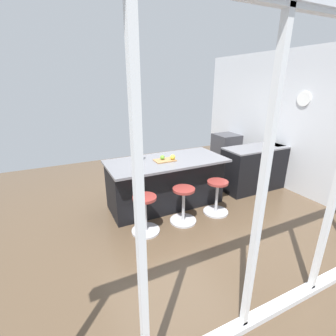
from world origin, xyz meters
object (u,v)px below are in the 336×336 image
stool_near_camera (145,215)px  apple_yellow (173,157)px  oven_range (226,151)px  water_bottle (141,153)px  stool_by_window (217,198)px  stool_middle (183,206)px  kitchen_island (166,182)px  cutting_board (165,160)px  apple_green (162,157)px

stool_near_camera → apple_yellow: 1.15m
oven_range → water_bottle: size_ratio=2.87×
stool_by_window → stool_near_camera: 1.34m
stool_by_window → stool_middle: size_ratio=1.00×
kitchen_island → cutting_board: bearing=55.0°
cutting_board → water_bottle: size_ratio=1.15×
oven_range → cutting_board: cutting_board is taller
stool_by_window → apple_yellow: (0.59, -0.55, 0.68)m
apple_green → apple_yellow: apple_yellow is taller
apple_yellow → water_bottle: size_ratio=0.29×
stool_by_window → apple_green: 1.19m
oven_range → apple_yellow: 2.73m
stool_by_window → stool_middle: bearing=0.0°
apple_green → apple_yellow: (-0.16, 0.08, 0.00)m
stool_near_camera → apple_yellow: (-0.75, -0.55, 0.68)m
stool_near_camera → cutting_board: bearing=-135.7°
stool_middle → stool_near_camera: (0.67, 0.00, 0.00)m
stool_by_window → cutting_board: bearing=-39.8°
oven_range → stool_near_camera: bearing=32.2°
stool_by_window → cutting_board: 1.13m
apple_green → stool_middle: bearing=97.6°
stool_by_window → stool_near_camera: bearing=0.0°
cutting_board → apple_yellow: size_ratio=4.02×
cutting_board → water_bottle: bearing=-33.9°
oven_range → water_bottle: water_bottle is taller
kitchen_island → apple_green: (0.08, 0.05, 0.50)m
stool_near_camera → water_bottle: 1.14m
stool_by_window → water_bottle: 1.54m
kitchen_island → apple_green: size_ratio=26.19×
kitchen_island → cutting_board: cutting_board is taller
stool_middle → apple_yellow: bearing=-98.2°
apple_green → water_bottle: size_ratio=0.26×
oven_range → stool_by_window: 2.58m
stool_by_window → apple_yellow: size_ratio=6.76×
oven_range → stool_middle: bearing=38.8°
oven_range → stool_near_camera: 3.61m
stool_by_window → apple_green: size_ratio=7.49×
apple_yellow → water_bottle: (0.48, -0.28, 0.06)m
stool_near_camera → apple_green: bearing=-132.9°
cutting_board → stool_near_camera: bearing=44.3°
stool_middle → apple_green: 0.93m
kitchen_island → apple_green: apple_green is taller
oven_range → water_bottle: (2.78, 1.09, 0.57)m
water_bottle → cutting_board: bearing=146.1°
apple_yellow → stool_middle: bearing=81.8°
kitchen_island → water_bottle: water_bottle is taller
oven_range → stool_by_window: bearing=48.2°
apple_yellow → cutting_board: bearing=-20.8°
stool_near_camera → apple_yellow: apple_yellow is taller
stool_by_window → water_bottle: size_ratio=1.94×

